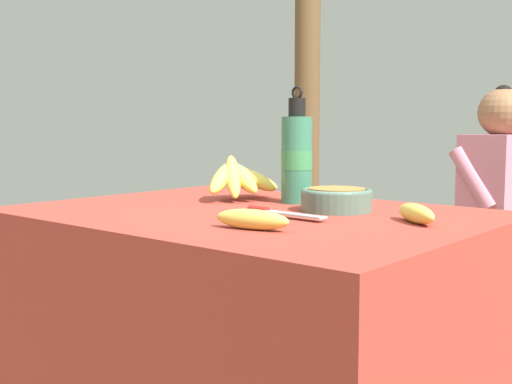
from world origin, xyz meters
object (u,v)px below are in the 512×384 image
Objects in this scene: water_bottle at (297,157)px; loose_banana_side at (416,213)px; knife at (274,212)px; seated_vendor at (489,204)px; banana_bunch_ripe at (240,177)px; loose_banana_front at (252,219)px; serving_bowl at (337,198)px; wooden_bench at (464,272)px; support_post_near at (307,67)px; banana_bunch_green at (388,233)px.

water_bottle is 2.14× the size of loose_banana_side.
seated_vendor is at bearing 94.88° from knife.
loose_banana_front is at bearing -45.63° from banana_bunch_ripe.
serving_bowl reaches higher than loose_banana_side.
support_post_near is (-1.07, 0.35, 0.94)m from wooden_bench.
banana_bunch_ripe is at bearing 171.58° from loose_banana_side.
wooden_bench is at bearing -8.69° from seated_vendor.
support_post_near is (-1.28, 1.65, 0.50)m from serving_bowl.
seated_vendor reaches higher than wooden_bench.
banana_bunch_green is at bearing -26.08° from support_post_near.
water_bottle reaches higher than serving_bowl.
wooden_bench is 0.32m from seated_vendor.
water_bottle is at bearing 158.25° from serving_bowl.
loose_banana_front is at bearing -56.83° from support_post_near.
support_post_near reaches higher than loose_banana_front.
seated_vendor is at bearing 94.47° from loose_banana_front.
banana_bunch_green is (-0.51, 1.48, -0.29)m from knife.
seated_vendor is at bearing 104.11° from loose_banana_side.
serving_bowl is 0.79× the size of knife.
knife is at bearing -108.01° from serving_bowl.
seated_vendor is (0.11, -0.03, 0.30)m from wooden_bench.
wooden_bench is (0.14, 1.27, -0.47)m from banana_bunch_ripe.
loose_banana_side is at bearing -13.35° from serving_bowl.
support_post_near reaches higher than wooden_bench.
serving_bowl is 1.39m from wooden_bench.
wooden_bench is 1.28× the size of seated_vendor.
seated_vendor is (-0.33, 1.33, -0.13)m from loose_banana_side.
support_post_near is at bearing 120.05° from banana_bunch_ripe.
loose_banana_front is 1.63m from seated_vendor.
support_post_near is (-1.18, 0.38, 0.64)m from seated_vendor.
seated_vendor is at bearing 79.07° from banana_bunch_ripe.
wooden_bench is at bearing 98.92° from serving_bowl.
knife is 1.45m from seated_vendor.
support_post_near is at bearing 127.73° from serving_bowl.
loose_banana_front is (0.03, -0.35, -0.01)m from serving_bowl.
seated_vendor is (-0.13, 1.62, -0.13)m from loose_banana_front.
loose_banana_front is 0.71× the size of banana_bunch_green.
water_bottle is 1.23m from seated_vendor.
serving_bowl is 0.35m from loose_banana_front.
loose_banana_front is 2.44m from support_post_near.
water_bottle is 1.42× the size of knife.
loose_banana_side is 0.61× the size of banana_bunch_green.
loose_banana_front and loose_banana_side have the same top height.
serving_bowl is at bearing 100.45° from seated_vendor.
loose_banana_front is 0.36m from loose_banana_side.
banana_bunch_ripe reaches higher than wooden_bench.
loose_banana_front is (0.20, -0.41, -0.10)m from water_bottle.
serving_bowl is 2.15m from support_post_near.
knife is 2.26m from support_post_near.
banana_bunch_ripe is 0.53m from loose_banana_front.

